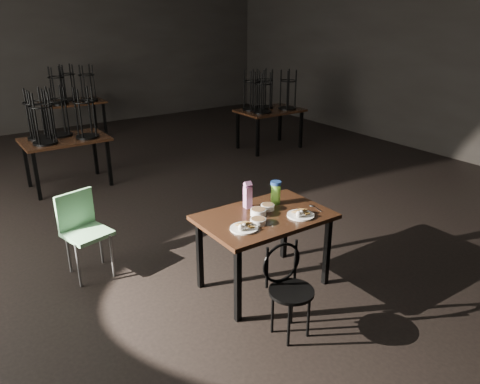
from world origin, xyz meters
TOP-DOWN VIEW (x-y plane):
  - room at (-0.06, 0.01)m, footprint 12.00×12.04m
  - main_table at (-0.35, -1.80)m, footprint 1.20×0.80m
  - plate_left at (-0.68, -1.94)m, footprint 0.25×0.25m
  - plate_right at (-0.09, -2.01)m, footprint 0.25×0.25m
  - bowl_near at (-0.40, -1.77)m, footprint 0.15×0.15m
  - bowl_far at (-0.25, -1.72)m, footprint 0.13×0.13m
  - bowl_big at (-0.51, -1.92)m, footprint 0.14×0.14m
  - juice_carton at (-0.38, -1.57)m, footprint 0.07×0.07m
  - water_bottle at (-0.09, -1.64)m, footprint 0.13×0.13m
  - spoon at (0.15, -1.91)m, footprint 0.05×0.19m
  - bentwood_chair at (-0.62, -2.46)m, footprint 0.38×0.37m
  - school_chair at (-1.68, -0.59)m, footprint 0.48×0.48m
  - bg_table_left at (-1.14, 2.07)m, footprint 1.20×0.80m
  - bg_table_right at (2.66, 2.01)m, footprint 1.20×0.80m
  - bg_table_far at (-0.14, 4.96)m, footprint 1.20×0.80m

SIDE VIEW (x-z plane):
  - bentwood_chair at x=-0.62m, z-range 0.07..0.85m
  - school_chair at x=-1.68m, z-range 0.09..0.94m
  - main_table at x=-0.35m, z-range 0.30..1.05m
  - spoon at x=0.15m, z-range 0.75..0.76m
  - plate_left at x=-0.68m, z-range 0.73..0.81m
  - plate_right at x=-0.09m, z-range 0.73..0.81m
  - bowl_big at x=-0.51m, z-range 0.75..0.80m
  - bowl_far at x=-0.25m, z-range 0.75..0.80m
  - bg_table_far at x=-0.14m, z-range 0.04..1.52m
  - bowl_near at x=-0.40m, z-range 0.75..0.81m
  - bg_table_left at x=-1.14m, z-range 0.06..1.54m
  - bg_table_right at x=2.66m, z-range 0.06..1.54m
  - water_bottle at x=-0.09m, z-range 0.75..0.98m
  - juice_carton at x=-0.38m, z-range 0.74..1.01m
  - room at x=-0.06m, z-range 0.72..3.94m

